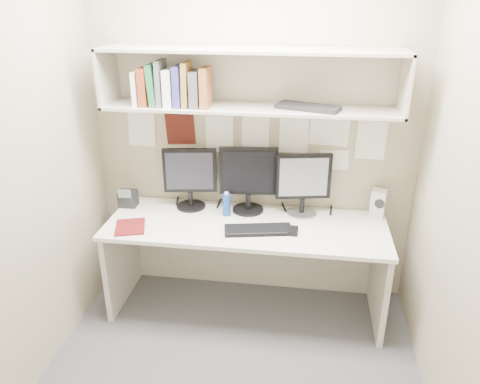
# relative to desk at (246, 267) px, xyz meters

# --- Properties ---
(floor) EXTENTS (2.40, 2.00, 0.01)m
(floor) POSITION_rel_desk_xyz_m (0.00, -0.65, -0.37)
(floor) COLOR #49484D
(floor) RESTS_ON ground
(wall_back) EXTENTS (2.40, 0.02, 2.60)m
(wall_back) POSITION_rel_desk_xyz_m (0.00, 0.35, 0.93)
(wall_back) COLOR #9E9379
(wall_back) RESTS_ON ground
(wall_front) EXTENTS (2.40, 0.02, 2.60)m
(wall_front) POSITION_rel_desk_xyz_m (0.00, -1.65, 0.93)
(wall_front) COLOR #9E9379
(wall_front) RESTS_ON ground
(wall_left) EXTENTS (0.02, 2.00, 2.60)m
(wall_left) POSITION_rel_desk_xyz_m (-1.20, -0.65, 0.93)
(wall_left) COLOR #9E9379
(wall_left) RESTS_ON ground
(wall_right) EXTENTS (0.02, 2.00, 2.60)m
(wall_right) POSITION_rel_desk_xyz_m (1.20, -0.65, 0.93)
(wall_right) COLOR #9E9379
(wall_right) RESTS_ON ground
(desk) EXTENTS (2.00, 0.70, 0.73)m
(desk) POSITION_rel_desk_xyz_m (0.00, 0.00, 0.00)
(desk) COLOR white
(desk) RESTS_ON floor
(overhead_hutch) EXTENTS (2.00, 0.38, 0.40)m
(overhead_hutch) POSITION_rel_desk_xyz_m (0.00, 0.21, 1.35)
(overhead_hutch) COLOR #BEB6A5
(overhead_hutch) RESTS_ON wall_back
(pinned_papers) EXTENTS (1.92, 0.01, 0.48)m
(pinned_papers) POSITION_rel_desk_xyz_m (0.00, 0.34, 0.88)
(pinned_papers) COLOR white
(pinned_papers) RESTS_ON wall_back
(monitor_left) EXTENTS (0.40, 0.22, 0.47)m
(monitor_left) POSITION_rel_desk_xyz_m (-0.46, 0.22, 0.62)
(monitor_left) COLOR black
(monitor_left) RESTS_ON desk
(monitor_center) EXTENTS (0.43, 0.23, 0.50)m
(monitor_center) POSITION_rel_desk_xyz_m (-0.01, 0.22, 0.63)
(monitor_center) COLOR black
(monitor_center) RESTS_ON desk
(monitor_right) EXTENTS (0.40, 0.22, 0.47)m
(monitor_right) POSITION_rel_desk_xyz_m (0.39, 0.22, 0.62)
(monitor_right) COLOR #A5A5AA
(monitor_right) RESTS_ON desk
(keyboard) EXTENTS (0.49, 0.25, 0.02)m
(keyboard) POSITION_rel_desk_xyz_m (0.10, -0.11, 0.38)
(keyboard) COLOR black
(keyboard) RESTS_ON desk
(mouse) EXTENTS (0.07, 0.11, 0.03)m
(mouse) POSITION_rel_desk_xyz_m (0.34, -0.10, 0.38)
(mouse) COLOR black
(mouse) RESTS_ON desk
(speaker) EXTENTS (0.13, 0.13, 0.20)m
(speaker) POSITION_rel_desk_xyz_m (0.94, 0.26, 0.47)
(speaker) COLOR beige
(speaker) RESTS_ON desk
(blue_bottle) EXTENTS (0.06, 0.06, 0.18)m
(blue_bottle) POSITION_rel_desk_xyz_m (-0.16, 0.11, 0.45)
(blue_bottle) COLOR navy
(blue_bottle) RESTS_ON desk
(maroon_notebook) EXTENTS (0.26, 0.29, 0.01)m
(maroon_notebook) POSITION_rel_desk_xyz_m (-0.80, -0.18, 0.37)
(maroon_notebook) COLOR #601013
(maroon_notebook) RESTS_ON desk
(desk_phone) EXTENTS (0.14, 0.12, 0.16)m
(desk_phone) POSITION_rel_desk_xyz_m (-0.94, 0.16, 0.43)
(desk_phone) COLOR black
(desk_phone) RESTS_ON desk
(book_stack) EXTENTS (0.51, 0.19, 0.30)m
(book_stack) POSITION_rel_desk_xyz_m (-0.52, 0.10, 1.31)
(book_stack) COLOR white
(book_stack) RESTS_ON overhead_hutch
(hutch_tray) EXTENTS (0.44, 0.28, 0.03)m
(hutch_tray) POSITION_rel_desk_xyz_m (0.39, 0.13, 1.19)
(hutch_tray) COLOR black
(hutch_tray) RESTS_ON overhead_hutch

